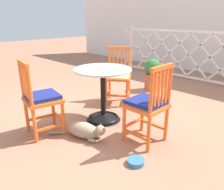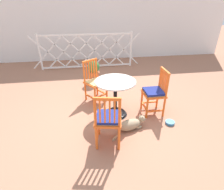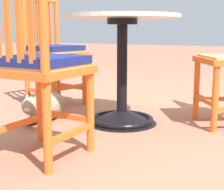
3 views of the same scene
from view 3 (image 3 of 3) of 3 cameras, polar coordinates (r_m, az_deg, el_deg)
The scene contains 5 objects.
ground_plane at distance 2.49m, azimuth 3.76°, elevation -3.96°, with size 24.00×24.00×0.00m, color #A36B51.
cafe_table at distance 2.33m, azimuth 1.66°, elevation 2.18°, with size 0.76×0.76×0.73m.
orange_chair_near_fence at distance 1.70m, azimuth -12.08°, elevation 4.35°, with size 0.40×0.40×0.91m.
orange_chair_facing_out at distance 2.94m, azimuth -9.66°, elevation 6.99°, with size 0.47×0.47×0.91m.
tabby_cat at distance 2.47m, azimuth -10.99°, elevation -2.00°, with size 0.66×0.44×0.23m.
Camera 3 is at (2.16, 1.06, 0.63)m, focal length 55.30 mm.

